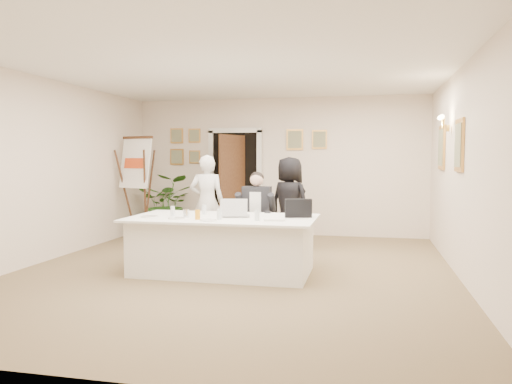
{
  "coord_description": "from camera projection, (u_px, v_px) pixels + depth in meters",
  "views": [
    {
      "loc": [
        1.8,
        -6.63,
        1.59
      ],
      "look_at": [
        0.18,
        0.6,
        1.08
      ],
      "focal_mm": 35.0,
      "sensor_mm": 36.0,
      "label": 1
    }
  ],
  "objects": [
    {
      "name": "standing_woman",
      "position": [
        290.0,
        203.0,
        8.59
      ],
      "size": [
        0.93,
        0.81,
        1.6
      ],
      "primitive_type": "imported",
      "rotation": [
        0.0,
        0.0,
        2.67
      ],
      "color": "black",
      "rests_on": "floor"
    },
    {
      "name": "steel_jug",
      "position": [
        186.0,
        213.0,
        6.79
      ],
      "size": [
        0.11,
        0.11,
        0.11
      ],
      "primitive_type": "cylinder",
      "rotation": [
        0.0,
        0.0,
        0.34
      ],
      "color": "silver",
      "rests_on": "conference_table"
    },
    {
      "name": "plate_near",
      "position": [
        208.0,
        220.0,
        6.41
      ],
      "size": [
        0.24,
        0.24,
        0.01
      ],
      "primitive_type": "cylinder",
      "rotation": [
        0.0,
        0.0,
        0.07
      ],
      "color": "white",
      "rests_on": "conference_table"
    },
    {
      "name": "glass_b",
      "position": [
        219.0,
        214.0,
        6.53
      ],
      "size": [
        0.08,
        0.08,
        0.14
      ],
      "primitive_type": "cylinder",
      "rotation": [
        0.0,
        0.0,
        -0.23
      ],
      "color": "silver",
      "rests_on": "conference_table"
    },
    {
      "name": "plate_left",
      "position": [
        149.0,
        217.0,
        6.81
      ],
      "size": [
        0.25,
        0.25,
        0.01
      ],
      "primitive_type": "cylinder",
      "rotation": [
        0.0,
        0.0,
        0.06
      ],
      "color": "white",
      "rests_on": "conference_table"
    },
    {
      "name": "paper_stack",
      "position": [
        274.0,
        220.0,
        6.44
      ],
      "size": [
        0.3,
        0.24,
        0.03
      ],
      "primitive_type": "cube",
      "rotation": [
        0.0,
        0.0,
        0.21
      ],
      "color": "white",
      "rests_on": "conference_table"
    },
    {
      "name": "wall_right",
      "position": [
        466.0,
        173.0,
        6.2
      ],
      "size": [
        0.1,
        7.0,
        2.8
      ],
      "primitive_type": "cube",
      "color": "beige",
      "rests_on": "floor"
    },
    {
      "name": "laptop_bag",
      "position": [
        298.0,
        208.0,
        6.76
      ],
      "size": [
        0.37,
        0.19,
        0.25
      ],
      "primitive_type": "cube",
      "rotation": [
        0.0,
        0.0,
        0.26
      ],
      "color": "black",
      "rests_on": "conference_table"
    },
    {
      "name": "glass_a",
      "position": [
        173.0,
        211.0,
        6.92
      ],
      "size": [
        0.07,
        0.07,
        0.14
      ],
      "primitive_type": "cylinder",
      "rotation": [
        0.0,
        0.0,
        0.21
      ],
      "color": "silver",
      "rests_on": "conference_table"
    },
    {
      "name": "doorway",
      "position": [
        234.0,
        184.0,
        10.31
      ],
      "size": [
        1.14,
        0.86,
        2.2
      ],
      "color": "black",
      "rests_on": "floor"
    },
    {
      "name": "wall_front",
      "position": [
        101.0,
        185.0,
        3.45
      ],
      "size": [
        6.0,
        0.1,
        2.8
      ],
      "primitive_type": "cube",
      "color": "beige",
      "rests_on": "floor"
    },
    {
      "name": "standing_man",
      "position": [
        207.0,
        202.0,
        8.61
      ],
      "size": [
        0.66,
        0.5,
        1.63
      ],
      "primitive_type": "imported",
      "rotation": [
        0.0,
        0.0,
        3.34
      ],
      "color": "white",
      "rests_on": "floor"
    },
    {
      "name": "pictures_back_wall",
      "position": [
        240.0,
        145.0,
        10.38
      ],
      "size": [
        3.4,
        0.06,
        0.8
      ],
      "primitive_type": null,
      "color": "gold",
      "rests_on": "wall_back"
    },
    {
      "name": "flip_chart",
      "position": [
        140.0,
        193.0,
        9.69
      ],
      "size": [
        0.71,
        0.51,
        1.95
      ],
      "color": "#381C12",
      "rests_on": "floor"
    },
    {
      "name": "seated_man",
      "position": [
        256.0,
        215.0,
        7.75
      ],
      "size": [
        0.72,
        0.75,
        1.38
      ],
      "primitive_type": null,
      "rotation": [
        0.0,
        0.0,
        -0.23
      ],
      "color": "black",
      "rests_on": "floor"
    },
    {
      "name": "oj_glass",
      "position": [
        198.0,
        215.0,
        6.54
      ],
      "size": [
        0.08,
        0.08,
        0.13
      ],
      "primitive_type": "cylinder",
      "rotation": [
        0.0,
        0.0,
        0.14
      ],
      "color": "orange",
      "rests_on": "conference_table"
    },
    {
      "name": "pictures_right_wall",
      "position": [
        449.0,
        147.0,
        7.35
      ],
      "size": [
        0.06,
        2.2,
        0.8
      ],
      "primitive_type": null,
      "color": "gold",
      "rests_on": "wall_right"
    },
    {
      "name": "wall_left",
      "position": [
        41.0,
        170.0,
        7.51
      ],
      "size": [
        0.1,
        7.0,
        2.8
      ],
      "primitive_type": "cube",
      "color": "beige",
      "rests_on": "floor"
    },
    {
      "name": "wall_sconce",
      "position": [
        444.0,
        123.0,
        7.35
      ],
      "size": [
        0.2,
        0.3,
        0.24
      ],
      "primitive_type": null,
      "color": "gold",
      "rests_on": "wall_right"
    },
    {
      "name": "wall_back",
      "position": [
        278.0,
        167.0,
        10.26
      ],
      "size": [
        6.0,
        0.1,
        2.8
      ],
      "primitive_type": "cube",
      "color": "beige",
      "rests_on": "floor"
    },
    {
      "name": "potted_palm",
      "position": [
        168.0,
        203.0,
        10.53
      ],
      "size": [
        1.27,
        1.15,
        1.24
      ],
      "primitive_type": "imported",
      "rotation": [
        0.0,
        0.0,
        0.18
      ],
      "color": "#306421",
      "rests_on": "floor"
    },
    {
      "name": "glass_c",
      "position": [
        257.0,
        215.0,
        6.42
      ],
      "size": [
        0.08,
        0.08,
        0.14
      ],
      "primitive_type": "cylinder",
      "rotation": [
        0.0,
        0.0,
        -0.25
      ],
      "color": "silver",
      "rests_on": "conference_table"
    },
    {
      "name": "conference_table",
      "position": [
        223.0,
        245.0,
        6.86
      ],
      "size": [
        2.54,
        1.36,
        0.78
      ],
      "color": "white",
      "rests_on": "floor"
    },
    {
      "name": "glass_d",
      "position": [
        204.0,
        209.0,
        7.14
      ],
      "size": [
        0.08,
        0.08,
        0.14
      ],
      "primitive_type": "cylinder",
      "rotation": [
        0.0,
        0.0,
        0.33
      ],
      "color": "silver",
      "rests_on": "conference_table"
    },
    {
      "name": "floor",
      "position": [
        234.0,
        272.0,
        6.95
      ],
      "size": [
        7.0,
        7.0,
        0.0
      ],
      "primitive_type": "plane",
      "color": "brown",
      "rests_on": "ground"
    },
    {
      "name": "plate_mid",
      "position": [
        176.0,
        218.0,
        6.62
      ],
      "size": [
        0.24,
        0.24,
        0.01
      ],
      "primitive_type": "cylinder",
      "rotation": [
        0.0,
        0.0,
        0.1
      ],
      "color": "white",
      "rests_on": "conference_table"
    },
    {
      "name": "ceiling",
      "position": [
        233.0,
        68.0,
        6.76
      ],
      "size": [
        6.0,
        7.0,
        0.02
      ],
      "primitive_type": "cube",
      "color": "white",
      "rests_on": "wall_back"
    },
    {
      "name": "laptop",
      "position": [
        236.0,
        207.0,
        6.86
      ],
      "size": [
        0.44,
        0.45,
        0.28
      ],
      "primitive_type": null,
      "rotation": [
        0.0,
        0.0,
        0.21
      ],
      "color": "#B7BABC",
      "rests_on": "conference_table"
    }
  ]
}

